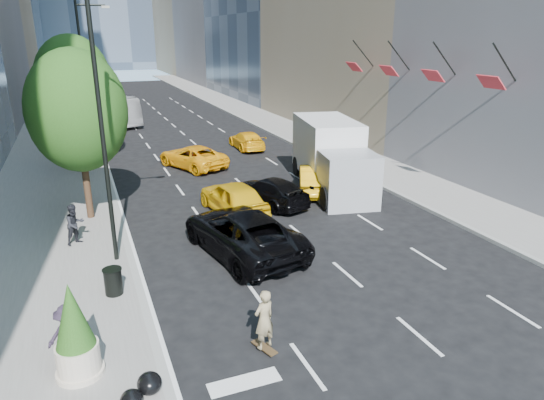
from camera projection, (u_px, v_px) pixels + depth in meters
name	position (u px, v px, depth m)	size (l,w,h in m)	color
ground	(322.00, 279.00, 16.83)	(160.00, 160.00, 0.00)	black
sidewalk_left	(57.00, 136.00, 40.00)	(6.00, 120.00, 0.15)	slate
sidewalk_right	(271.00, 122.00, 46.67)	(4.00, 120.00, 0.15)	slate
lamp_near	(105.00, 105.00, 16.24)	(2.13, 0.22, 10.00)	black
lamp_far	(86.00, 70.00, 32.05)	(2.13, 0.22, 10.00)	black
tree_near	(77.00, 111.00, 20.60)	(4.20, 4.20, 7.46)	#2F2212
tree_mid	(74.00, 82.00, 29.27)	(4.50, 4.50, 7.99)	#2F2212
tree_far	(73.00, 77.00, 40.91)	(3.90, 3.90, 6.92)	#2F2212
traffic_signal	(81.00, 75.00, 48.35)	(2.48, 0.53, 5.20)	black
facade_flags	(412.00, 69.00, 27.35)	(1.85, 13.30, 2.05)	black
skateboarder	(264.00, 323.00, 12.76)	(0.62, 0.41, 1.69)	#8B7A56
black_sedan_lincoln	(243.00, 232.00, 18.65)	(2.84, 6.15, 1.71)	black
black_sedan_mercedes	(270.00, 191.00, 24.06)	(1.89, 4.65, 1.35)	black
taxi_a	(233.00, 198.00, 22.73)	(1.90, 4.73, 1.61)	#E2AB0B
taxi_b	(315.00, 178.00, 25.97)	(1.60, 4.59, 1.51)	#E8A40C
taxi_c	(192.00, 157.00, 30.76)	(2.35, 5.09, 1.41)	#F8A80D
taxi_d	(247.00, 140.00, 35.87)	(1.78, 4.38, 1.27)	#FFB50D
city_bus	(104.00, 107.00, 45.99)	(2.52, 10.75, 3.00)	silver
box_truck	(332.00, 155.00, 26.17)	(4.26, 8.06, 3.66)	silver
pedestrian_a	(75.00, 224.00, 19.08)	(0.80, 0.62, 1.64)	black
pedestrian_b	(90.00, 155.00, 29.93)	(1.00, 0.41, 1.70)	black
pedestrian_c	(70.00, 336.00, 11.92)	(1.12, 0.65, 1.74)	#2A2132
trash_can	(113.00, 282.00, 15.47)	(0.56, 0.56, 0.84)	black
planter_shrub	(75.00, 332.00, 11.55)	(1.03, 1.03, 2.48)	beige
garbage_bags	(142.00, 390.00, 11.05)	(0.99, 0.95, 0.49)	black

